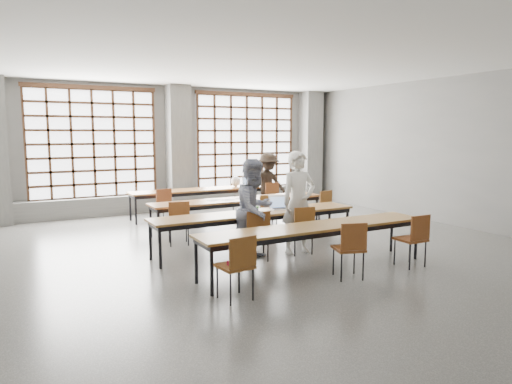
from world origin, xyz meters
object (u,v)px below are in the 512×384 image
Objects in this scene: chair_front_right at (302,225)px; red_pouch at (235,262)px; chair_back_mid at (244,197)px; phone at (267,212)px; chair_front_left at (257,230)px; student_back at (268,184)px; laptop_front at (279,206)px; desk_row_b at (239,202)px; chair_back_left at (162,203)px; chair_mid_right at (322,205)px; chair_near_left at (238,261)px; desk_row_c at (256,215)px; green_box at (252,209)px; chair_mid_left at (179,218)px; chair_near_right at (414,235)px; desk_row_a at (206,191)px; chair_mid_centre at (268,210)px; student_female at (255,210)px; laptop_back at (249,183)px; backpack at (298,186)px; mouse at (300,207)px; desk_row_d at (316,229)px; student_male at (298,202)px; chair_back_right at (270,195)px; plastic_bag at (236,181)px.

chair_front_right reaches higher than red_pouch.
phone is at bearing -109.76° from chair_back_mid.
red_pouch is at bearing -127.59° from chair_front_left.
student_back is 3.55m from laptop_front.
desk_row_b is 4.55× the size of chair_back_left.
chair_mid_right is 1.00× the size of chair_near_left.
green_box is at bearing 122.01° from desk_row_c.
chair_near_right is (2.89, -3.23, 0.00)m from chair_mid_left.
chair_back_mid is at bearing -37.64° from desk_row_a.
chair_mid_centre is 3.97m from chair_near_left.
chair_front_left is (-1.18, -1.69, 0.00)m from chair_mid_centre.
chair_front_right is (0.91, -0.00, 0.00)m from chair_front_left.
chair_front_left reaches higher than red_pouch.
student_female reaches higher than chair_mid_centre.
chair_front_right is 4.72m from laptop_back.
chair_near_right is (2.07, -1.55, 0.00)m from chair_front_left.
chair_mid_centre is at bearing 54.59° from chair_near_left.
chair_mid_left is (-0.30, -2.10, 0.00)m from chair_back_left.
green_box is 2.70m from backpack.
chair_mid_left is at bearing 84.67° from chair_near_left.
desk_row_b is 1.82m from phone.
chair_back_left is 1.00× the size of chair_back_mid.
student_back is at bearing -67.89° from laptop_back.
phone reaches higher than desk_row_c.
student_back is at bearing 70.26° from mouse.
desk_row_d is (-0.29, -5.33, 0.00)m from desk_row_a.
chair_front_left is (-0.32, -0.63, -0.13)m from desk_row_c.
chair_mid_left is 1.00× the size of chair_mid_right.
red_pouch is at bearing -129.33° from phone.
chair_near_right is at bearing -78.54° from desk_row_a.
student_female is 0.64m from phone.
phone is at bearing 139.06° from student_male.
chair_mid_centre is 1.00× the size of chair_front_left.
laptop_front is (2.01, 2.28, 0.25)m from chair_near_left.
green_box is at bearing 140.92° from student_male.
desk_row_a is 1.68m from student_back.
desk_row_b is at bearing 156.98° from backpack.
desk_row_c is 2.42× the size of student_back.
chair_back_right is 0.53× the size of student_back.
laptop_back is at bearing 43.09° from chair_mid_left.
desk_row_b is at bearing -114.10° from plastic_bag.
chair_mid_left is 2.20× the size of backpack.
chair_mid_left is (-2.49, -2.10, 0.00)m from chair_back_mid.
chair_near_right is 4.40× the size of red_pouch.
student_female reaches higher than chair_near_left.
chair_back_mid is 8.98× the size of mouse.
chair_back_mid is at bearing 82.81° from mouse.
student_back reaches higher than chair_mid_right.
chair_front_left is 0.76m from phone.
chair_back_left is 3.37m from laptop_front.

